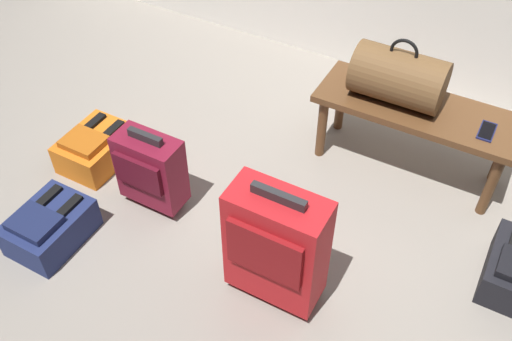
% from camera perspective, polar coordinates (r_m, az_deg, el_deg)
% --- Properties ---
extents(ground_plane, '(6.60, 6.60, 0.00)m').
position_cam_1_polar(ground_plane, '(2.70, 5.25, -8.21)').
color(ground_plane, gray).
extents(bench, '(1.00, 0.36, 0.41)m').
position_cam_1_polar(bench, '(2.95, 15.74, 5.26)').
color(bench, brown).
rests_on(bench, ground).
extents(duffel_bag_brown, '(0.44, 0.26, 0.34)m').
position_cam_1_polar(duffel_bag_brown, '(2.86, 14.11, 9.10)').
color(duffel_bag_brown, brown).
rests_on(duffel_bag_brown, bench).
extents(cell_phone, '(0.07, 0.14, 0.01)m').
position_cam_1_polar(cell_phone, '(2.86, 22.13, 3.68)').
color(cell_phone, '#191E4C').
rests_on(cell_phone, bench).
extents(suitcase_upright_red, '(0.40, 0.22, 0.63)m').
position_cam_1_polar(suitcase_upright_red, '(2.30, 2.03, -7.53)').
color(suitcase_upright_red, red).
rests_on(suitcase_upright_red, ground).
extents(suitcase_small_burgundy, '(0.32, 0.19, 0.46)m').
position_cam_1_polar(suitcase_small_burgundy, '(2.76, -10.54, 0.14)').
color(suitcase_small_burgundy, maroon).
rests_on(suitcase_small_burgundy, ground).
extents(backpack_navy, '(0.28, 0.38, 0.21)m').
position_cam_1_polar(backpack_navy, '(2.83, -19.99, -5.31)').
color(backpack_navy, navy).
rests_on(backpack_navy, ground).
extents(backpack_orange, '(0.28, 0.38, 0.21)m').
position_cam_1_polar(backpack_orange, '(3.16, -15.79, 2.19)').
color(backpack_orange, orange).
rests_on(backpack_orange, ground).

